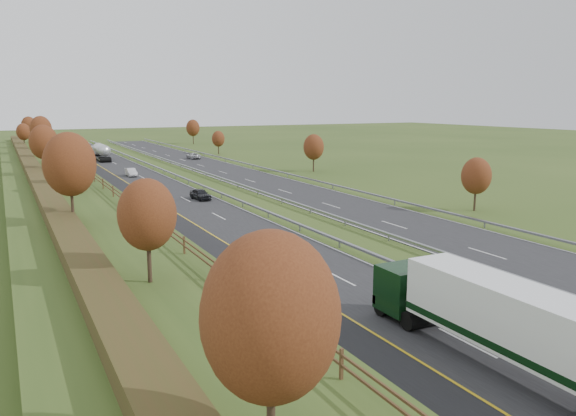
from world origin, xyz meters
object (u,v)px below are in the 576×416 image
at_px(car_oncoming, 193,156).
at_px(road_tanker, 101,152).
at_px(car_silver_mid, 131,172).
at_px(box_lorry, 507,323).
at_px(car_dark_near, 200,194).
at_px(car_small_far, 81,146).

bearing_deg(car_oncoming, road_tanker, -16.15).
height_order(car_silver_mid, car_oncoming, car_silver_mid).
distance_m(box_lorry, road_tanker, 106.26).
xyz_separation_m(road_tanker, car_dark_near, (3.03, -56.24, -1.15)).
distance_m(box_lorry, car_silver_mid, 76.96).
distance_m(road_tanker, car_oncoming, 19.17).
relative_size(road_tanker, car_dark_near, 2.84).
bearing_deg(car_small_far, car_oncoming, -70.72).
bearing_deg(car_dark_near, box_lorry, -98.10).
height_order(road_tanker, car_small_far, road_tanker).
xyz_separation_m(car_dark_near, car_silver_mid, (-2.95, 26.93, -0.02)).
relative_size(box_lorry, car_silver_mid, 4.13).
bearing_deg(road_tanker, car_oncoming, -17.90).
bearing_deg(car_silver_mid, road_tanker, 90.27).
bearing_deg(car_dark_near, car_small_far, 86.19).
xyz_separation_m(car_dark_near, car_small_far, (-2.53, 91.28, 0.02)).
bearing_deg(box_lorry, car_oncoming, 80.09).
bearing_deg(road_tanker, car_dark_near, -86.92).
distance_m(road_tanker, car_silver_mid, 29.34).
bearing_deg(car_dark_near, road_tanker, 87.68).
bearing_deg(box_lorry, road_tanker, 90.36).
bearing_deg(car_silver_mid, box_lorry, -89.45).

